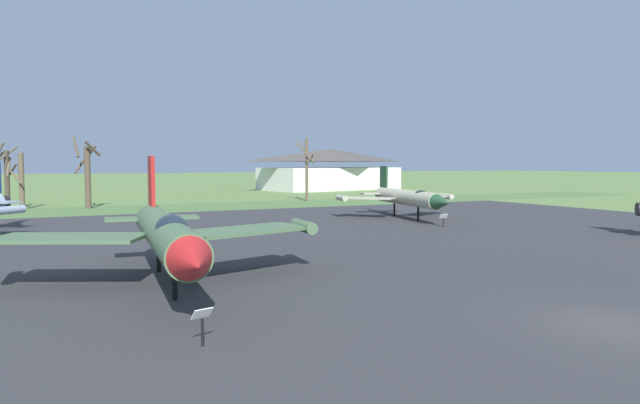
{
  "coord_description": "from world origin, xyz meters",
  "views": [
    {
      "loc": [
        -15.03,
        -10.67,
        4.81
      ],
      "look_at": [
        0.81,
        20.96,
        2.42
      ],
      "focal_mm": 31.53,
      "sensor_mm": 36.0,
      "label": 1
    }
  ],
  "objects_px": {
    "info_placard_front_left": "(202,323)",
    "jet_fighter_rear_center": "(407,197)",
    "visitor_building": "(330,170)",
    "info_placard_rear_center": "(444,219)",
    "jet_fighter_front_left": "(166,233)"
  },
  "relations": [
    {
      "from": "info_placard_front_left",
      "to": "jet_fighter_rear_center",
      "type": "relative_size",
      "value": 0.08
    },
    {
      "from": "jet_fighter_rear_center",
      "to": "visitor_building",
      "type": "bearing_deg",
      "value": 69.02
    },
    {
      "from": "visitor_building",
      "to": "jet_fighter_rear_center",
      "type": "bearing_deg",
      "value": -110.98
    },
    {
      "from": "visitor_building",
      "to": "info_placard_rear_center",
      "type": "bearing_deg",
      "value": -110.01
    },
    {
      "from": "info_placard_rear_center",
      "to": "visitor_building",
      "type": "height_order",
      "value": "visitor_building"
    },
    {
      "from": "jet_fighter_rear_center",
      "to": "info_placard_rear_center",
      "type": "bearing_deg",
      "value": -101.6
    },
    {
      "from": "info_placard_rear_center",
      "to": "info_placard_front_left",
      "type": "bearing_deg",
      "value": -140.68
    },
    {
      "from": "jet_fighter_rear_center",
      "to": "visitor_building",
      "type": "distance_m",
      "value": 58.11
    },
    {
      "from": "jet_fighter_rear_center",
      "to": "info_placard_rear_center",
      "type": "height_order",
      "value": "jet_fighter_rear_center"
    },
    {
      "from": "jet_fighter_rear_center",
      "to": "visitor_building",
      "type": "relative_size",
      "value": 0.5
    },
    {
      "from": "jet_fighter_front_left",
      "to": "info_placard_front_left",
      "type": "bearing_deg",
      "value": -94.78
    },
    {
      "from": "info_placard_front_left",
      "to": "visitor_building",
      "type": "height_order",
      "value": "visitor_building"
    },
    {
      "from": "jet_fighter_front_left",
      "to": "jet_fighter_rear_center",
      "type": "relative_size",
      "value": 1.05
    },
    {
      "from": "jet_fighter_front_left",
      "to": "visitor_building",
      "type": "relative_size",
      "value": 0.53
    },
    {
      "from": "jet_fighter_rear_center",
      "to": "visitor_building",
      "type": "height_order",
      "value": "visitor_building"
    }
  ]
}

